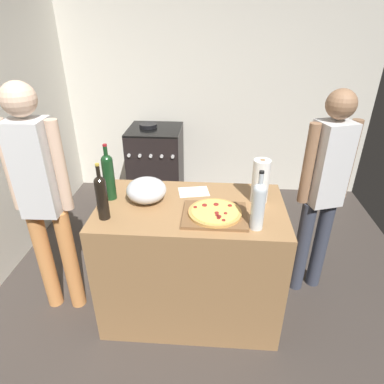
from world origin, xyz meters
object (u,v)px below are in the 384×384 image
wine_bottle_green (102,196)px  person_in_stripes (41,193)px  wine_bottle_amber (109,175)px  pizza (215,212)px  wine_bottle_dark (258,204)px  stove (156,165)px  person_in_red (324,186)px  paper_towel_roll (260,181)px  mixing_bowl (146,190)px

wine_bottle_green → person_in_stripes: (-0.46, 0.15, -0.08)m
wine_bottle_amber → pizza: bearing=-14.6°
wine_bottle_dark → stove: (-0.95, 1.94, -0.63)m
stove → person_in_red: 2.10m
paper_towel_roll → stove: (-0.99, 1.62, -0.62)m
paper_towel_roll → pizza: bearing=-143.4°
pizza → person_in_red: 0.89m
mixing_bowl → wine_bottle_green: 0.33m
wine_bottle_green → wine_bottle_amber: bearing=96.8°
wine_bottle_green → stove: (-0.02, 1.90, -0.62)m
pizza → wine_bottle_dark: bearing=-23.3°
wine_bottle_dark → wine_bottle_amber: bearing=163.1°
wine_bottle_green → person_in_stripes: 0.50m
mixing_bowl → person_in_stripes: size_ratio=0.16×
wine_bottle_green → stove: 2.00m
person_in_red → wine_bottle_dark: bearing=-135.0°
pizza → wine_bottle_green: (-0.68, -0.06, 0.13)m
mixing_bowl → wine_bottle_amber: wine_bottle_amber is taller
pizza → mixing_bowl: (-0.46, 0.16, 0.05)m
wine_bottle_green → wine_bottle_amber: (-0.03, 0.25, 0.02)m
wine_bottle_amber → person_in_red: person_in_red is taller
paper_towel_roll → wine_bottle_amber: size_ratio=0.77×
wine_bottle_green → person_in_stripes: person_in_stripes is taller
person_in_red → wine_bottle_amber: bearing=-170.5°
mixing_bowl → wine_bottle_amber: size_ratio=0.68×
wine_bottle_green → mixing_bowl: bearing=45.4°
person_in_red → pizza: bearing=-151.0°
person_in_red → mixing_bowl: bearing=-167.7°
wine_bottle_dark → wine_bottle_amber: wine_bottle_amber is taller
pizza → person_in_red: bearing=29.0°
stove → wine_bottle_amber: bearing=-90.3°
wine_bottle_dark → person_in_red: (0.54, 0.54, -0.14)m
wine_bottle_dark → person_in_red: person_in_red is taller
wine_bottle_dark → person_in_red: bearing=45.0°
stove → person_in_stripes: person_in_stripes is taller
stove → person_in_stripes: (-0.44, -1.75, 0.55)m
person_in_red → paper_towel_roll: bearing=-156.1°
mixing_bowl → person_in_stripes: (-0.69, -0.08, -0.00)m
pizza → paper_towel_roll: 0.38m
wine_bottle_dark → wine_bottle_green: bearing=177.4°
wine_bottle_dark → person_in_red: size_ratio=0.23×
stove → person_in_red: person_in_red is taller
pizza → stove: size_ratio=0.35×
mixing_bowl → wine_bottle_amber: 0.27m
person_in_stripes → pizza: bearing=-4.4°
wine_bottle_amber → stove: wine_bottle_amber is taller
mixing_bowl → wine_bottle_green: wine_bottle_green is taller
person_in_stripes → person_in_red: 1.96m
paper_towel_roll → person_in_red: size_ratio=0.19×
wine_bottle_dark → wine_bottle_green: (-0.93, 0.04, -0.01)m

